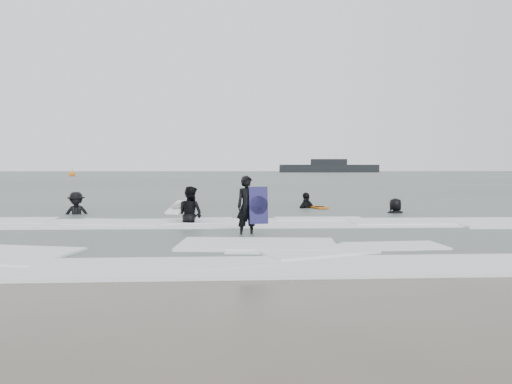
{
  "coord_description": "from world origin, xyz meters",
  "views": [
    {
      "loc": [
        -0.56,
        -9.53,
        1.86
      ],
      "look_at": [
        0.0,
        5.0,
        1.1
      ],
      "focal_mm": 35.0,
      "sensor_mm": 36.0,
      "label": 1
    }
  ],
  "objects_px": {
    "surfer_wading": "(190,225)",
    "vessel_horizon": "(329,168)",
    "buoy": "(72,174)",
    "surfer_right_near": "(307,209)",
    "surfer_right_far": "(395,215)",
    "surfer_breaker": "(76,216)",
    "surfer_centre": "(247,237)"
  },
  "relations": [
    {
      "from": "surfer_wading",
      "to": "vessel_horizon",
      "type": "xyz_separation_m",
      "value": [
        27.46,
        124.54,
        1.4
      ]
    },
    {
      "from": "surfer_wading",
      "to": "buoy",
      "type": "height_order",
      "value": "buoy"
    },
    {
      "from": "surfer_right_near",
      "to": "surfer_right_far",
      "type": "bearing_deg",
      "value": 101.34
    },
    {
      "from": "surfer_breaker",
      "to": "surfer_right_far",
      "type": "relative_size",
      "value": 0.98
    },
    {
      "from": "surfer_right_near",
      "to": "surfer_breaker",
      "type": "bearing_deg",
      "value": -24.04
    },
    {
      "from": "surfer_right_far",
      "to": "surfer_breaker",
      "type": "bearing_deg",
      "value": -5.21
    },
    {
      "from": "surfer_centre",
      "to": "buoy",
      "type": "distance_m",
      "value": 80.9
    },
    {
      "from": "surfer_wading",
      "to": "surfer_right_near",
      "type": "bearing_deg",
      "value": -91.47
    },
    {
      "from": "surfer_right_near",
      "to": "vessel_horizon",
      "type": "distance_m",
      "value": 121.09
    },
    {
      "from": "surfer_right_near",
      "to": "surfer_right_far",
      "type": "xyz_separation_m",
      "value": [
        3.07,
        -2.48,
        0.0
      ]
    },
    {
      "from": "surfer_breaker",
      "to": "surfer_right_far",
      "type": "xyz_separation_m",
      "value": [
        12.05,
        0.06,
        0.0
      ]
    },
    {
      "from": "surfer_centre",
      "to": "buoy",
      "type": "relative_size",
      "value": 0.98
    },
    {
      "from": "surfer_breaker",
      "to": "vessel_horizon",
      "type": "distance_m",
      "value": 125.56
    },
    {
      "from": "surfer_centre",
      "to": "buoy",
      "type": "bearing_deg",
      "value": 93.22
    },
    {
      "from": "surfer_centre",
      "to": "surfer_breaker",
      "type": "height_order",
      "value": "surfer_breaker"
    },
    {
      "from": "surfer_right_near",
      "to": "vessel_horizon",
      "type": "bearing_deg",
      "value": -140.75
    },
    {
      "from": "buoy",
      "to": "surfer_breaker",
      "type": "bearing_deg",
      "value": -71.86
    },
    {
      "from": "surfer_breaker",
      "to": "surfer_right_near",
      "type": "xyz_separation_m",
      "value": [
        8.98,
        2.53,
        0.0
      ]
    },
    {
      "from": "surfer_centre",
      "to": "surfer_breaker",
      "type": "bearing_deg",
      "value": 119.92
    },
    {
      "from": "vessel_horizon",
      "to": "surfer_wading",
      "type": "bearing_deg",
      "value": -102.44
    },
    {
      "from": "surfer_right_far",
      "to": "buoy",
      "type": "xyz_separation_m",
      "value": [
        -34.92,
        69.74,
        0.42
      ]
    },
    {
      "from": "surfer_centre",
      "to": "surfer_right_far",
      "type": "relative_size",
      "value": 0.91
    },
    {
      "from": "surfer_breaker",
      "to": "buoy",
      "type": "relative_size",
      "value": 1.06
    },
    {
      "from": "vessel_horizon",
      "to": "surfer_right_near",
      "type": "bearing_deg",
      "value": -100.95
    },
    {
      "from": "surfer_centre",
      "to": "buoy",
      "type": "height_order",
      "value": "buoy"
    },
    {
      "from": "surfer_centre",
      "to": "vessel_horizon",
      "type": "relative_size",
      "value": 0.06
    },
    {
      "from": "surfer_centre",
      "to": "surfer_right_near",
      "type": "distance_m",
      "value": 8.65
    },
    {
      "from": "surfer_breaker",
      "to": "surfer_right_near",
      "type": "height_order",
      "value": "surfer_right_near"
    },
    {
      "from": "vessel_horizon",
      "to": "surfer_centre",
      "type": "bearing_deg",
      "value": -101.44
    },
    {
      "from": "surfer_centre",
      "to": "surfer_right_near",
      "type": "xyz_separation_m",
      "value": [
        2.72,
        8.21,
        0.0
      ]
    },
    {
      "from": "surfer_wading",
      "to": "surfer_right_far",
      "type": "bearing_deg",
      "value": -120.33
    },
    {
      "from": "surfer_breaker",
      "to": "vessel_horizon",
      "type": "bearing_deg",
      "value": 64.23
    }
  ]
}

